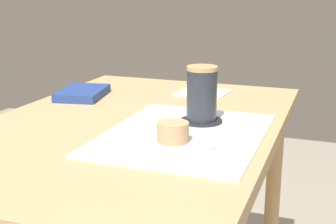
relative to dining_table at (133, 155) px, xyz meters
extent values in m
cylinder|color=tan|center=(0.47, -0.30, -0.28)|extent=(0.05, 0.05, 0.67)
cylinder|color=tan|center=(0.47, 0.30, -0.28)|extent=(0.05, 0.05, 0.67)
cube|color=tan|center=(0.00, 0.00, 0.07)|extent=(1.05, 0.71, 0.04)
cube|color=white|center=(-0.06, -0.15, 0.09)|extent=(0.45, 0.34, 0.00)
cylinder|color=white|center=(-0.15, -0.16, 0.10)|extent=(0.17, 0.17, 0.01)
cylinder|color=tan|center=(-0.15, -0.16, 0.13)|extent=(0.07, 0.07, 0.04)
cylinder|color=#232328|center=(0.05, -0.16, 0.10)|extent=(0.10, 0.10, 0.00)
cylinder|color=#2D333D|center=(0.05, -0.16, 0.16)|extent=(0.07, 0.07, 0.12)
cylinder|color=tan|center=(0.05, -0.16, 0.23)|extent=(0.07, 0.07, 0.01)
torus|color=#2D333D|center=(0.08, -0.16, 0.16)|extent=(0.06, 0.01, 0.06)
cube|color=silver|center=(0.36, -0.08, 0.09)|extent=(0.16, 0.16, 0.00)
cube|color=navy|center=(0.19, 0.25, 0.10)|extent=(0.20, 0.16, 0.02)
camera|label=1|loc=(-1.02, -0.47, 0.42)|focal=50.00mm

